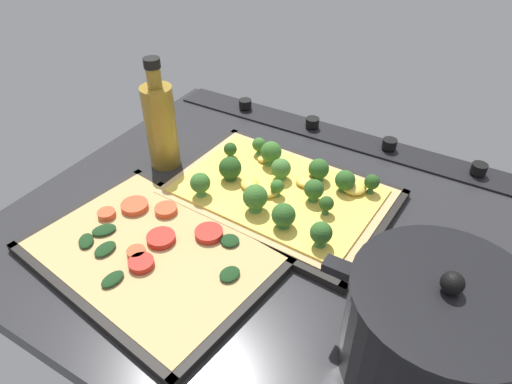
{
  "coord_description": "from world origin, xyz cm",
  "views": [
    {
      "loc": [
        -24.97,
        48.49,
        49.47
      ],
      "look_at": [
        4.53,
        -1.25,
        4.39
      ],
      "focal_mm": 32.42,
      "sensor_mm": 36.0,
      "label": 1
    }
  ],
  "objects_px": {
    "baking_tray_front": "(278,197)",
    "baking_tray_back": "(152,256)",
    "oil_bottle": "(161,124)",
    "broccoli_pizza": "(279,189)",
    "cooking_pot": "(434,330)",
    "veggie_pizza_back": "(151,250)"
  },
  "relations": [
    {
      "from": "baking_tray_back",
      "to": "cooking_pot",
      "type": "relative_size",
      "value": 1.44
    },
    {
      "from": "cooking_pot",
      "to": "oil_bottle",
      "type": "relative_size",
      "value": 1.3
    },
    {
      "from": "broccoli_pizza",
      "to": "veggie_pizza_back",
      "type": "relative_size",
      "value": 1.01
    },
    {
      "from": "baking_tray_front",
      "to": "cooking_pot",
      "type": "xyz_separation_m",
      "value": [
        -0.3,
        0.19,
        0.06
      ]
    },
    {
      "from": "baking_tray_front",
      "to": "baking_tray_back",
      "type": "height_order",
      "value": "same"
    },
    {
      "from": "baking_tray_front",
      "to": "baking_tray_back",
      "type": "relative_size",
      "value": 1.0
    },
    {
      "from": "broccoli_pizza",
      "to": "veggie_pizza_back",
      "type": "xyz_separation_m",
      "value": [
        0.1,
        0.21,
        -0.01
      ]
    },
    {
      "from": "baking_tray_back",
      "to": "cooking_pot",
      "type": "bearing_deg",
      "value": -175.74
    },
    {
      "from": "baking_tray_front",
      "to": "oil_bottle",
      "type": "distance_m",
      "value": 0.25
    },
    {
      "from": "baking_tray_back",
      "to": "oil_bottle",
      "type": "bearing_deg",
      "value": -55.46
    },
    {
      "from": "oil_bottle",
      "to": "broccoli_pizza",
      "type": "bearing_deg",
      "value": -176.6
    },
    {
      "from": "baking_tray_back",
      "to": "veggie_pizza_back",
      "type": "bearing_deg",
      "value": -58.76
    },
    {
      "from": "baking_tray_front",
      "to": "cooking_pot",
      "type": "relative_size",
      "value": 1.44
    },
    {
      "from": "broccoli_pizza",
      "to": "cooking_pot",
      "type": "bearing_deg",
      "value": 147.2
    },
    {
      "from": "broccoli_pizza",
      "to": "oil_bottle",
      "type": "xyz_separation_m",
      "value": [
        0.24,
        0.01,
        0.06
      ]
    },
    {
      "from": "baking_tray_front",
      "to": "broccoli_pizza",
      "type": "distance_m",
      "value": 0.02
    },
    {
      "from": "baking_tray_front",
      "to": "veggie_pizza_back",
      "type": "distance_m",
      "value": 0.23
    },
    {
      "from": "baking_tray_front",
      "to": "oil_bottle",
      "type": "xyz_separation_m",
      "value": [
        0.23,
        0.01,
        0.08
      ]
    },
    {
      "from": "veggie_pizza_back",
      "to": "baking_tray_front",
      "type": "bearing_deg",
      "value": -114.07
    },
    {
      "from": "baking_tray_front",
      "to": "broccoli_pizza",
      "type": "xyz_separation_m",
      "value": [
        -0.0,
        0.0,
        0.02
      ]
    },
    {
      "from": "broccoli_pizza",
      "to": "baking_tray_back",
      "type": "height_order",
      "value": "broccoli_pizza"
    },
    {
      "from": "baking_tray_front",
      "to": "veggie_pizza_back",
      "type": "relative_size",
      "value": 1.08
    }
  ]
}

